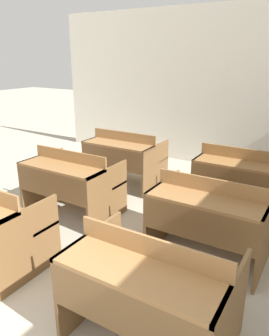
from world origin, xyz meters
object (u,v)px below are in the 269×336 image
object	(u,v)px
bench_second_left	(71,180)
bench_third_left	(124,156)
bench_front_right	(150,287)
bench_third_right	(241,177)
bench_second_right	(210,215)

from	to	relation	value
bench_second_left	bench_third_left	xyz separation A→B (m)	(-0.00, 1.21, 0.00)
bench_front_right	bench_third_left	bearing A→B (deg)	126.26
bench_front_right	bench_third_left	world-z (taller)	same
bench_third_left	bench_third_right	world-z (taller)	same
bench_second_left	bench_third_left	size ratio (longest dim) A/B	1.00
bench_second_right	bench_third_right	xyz separation A→B (m)	(-0.01, 1.21, 0.00)
bench_second_left	bench_third_left	world-z (taller)	same
bench_third_right	bench_second_left	bearing A→B (deg)	-145.89
bench_second_left	bench_second_right	xyz separation A→B (m)	(1.78, -0.01, 0.00)
bench_front_right	bench_third_left	size ratio (longest dim) A/B	1.00
bench_second_left	bench_second_right	distance (m)	1.78
bench_front_right	bench_second_right	world-z (taller)	same
bench_front_right	bench_second_right	size ratio (longest dim) A/B	1.00
bench_front_right	bench_second_left	size ratio (longest dim) A/B	1.00
bench_second_right	bench_third_left	xyz separation A→B (m)	(-1.78, 1.22, 0.00)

